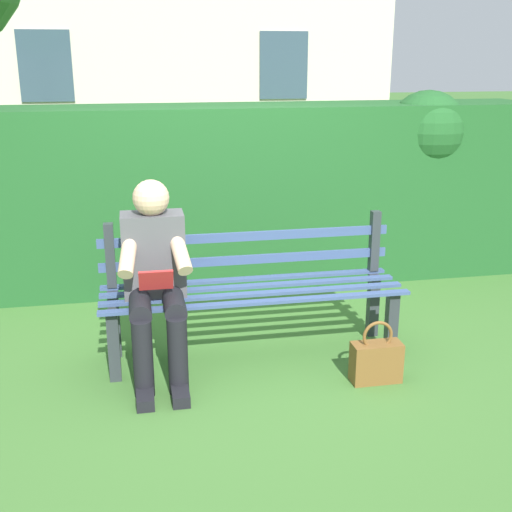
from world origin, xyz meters
TOP-DOWN VIEW (x-y plane):
  - ground at (0.00, 0.00)m, footprint 60.00×60.00m
  - park_bench at (0.00, -0.06)m, footprint 1.94×0.50m
  - person_seated at (0.62, 0.10)m, footprint 0.44×0.73m
  - hedge_backdrop at (-0.40, -1.57)m, footprint 4.81×0.83m
  - handbag at (-0.67, 0.49)m, footprint 0.30×0.13m

SIDE VIEW (x-z plane):
  - ground at x=0.00m, z-range 0.00..0.00m
  - handbag at x=-0.67m, z-range -0.06..0.33m
  - park_bench at x=0.00m, z-range 0.00..0.89m
  - person_seated at x=0.62m, z-range 0.04..1.24m
  - hedge_backdrop at x=-0.40m, z-range -0.01..1.61m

